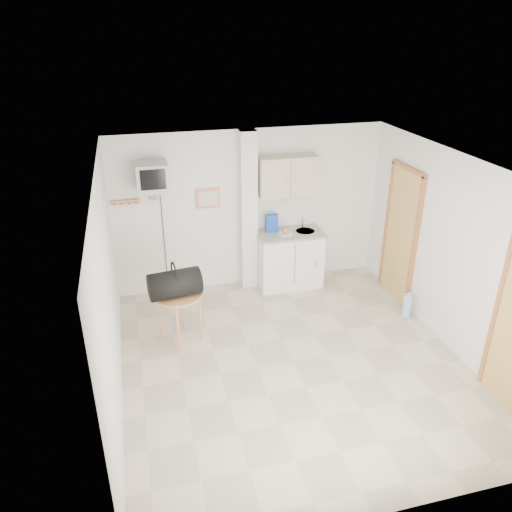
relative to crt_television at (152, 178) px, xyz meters
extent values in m
plane|color=#C3B29A|center=(1.45, -2.02, -1.94)|extent=(4.50, 4.50, 0.00)
cube|color=white|center=(1.45, 0.23, -0.69)|extent=(4.20, 0.04, 2.50)
cube|color=white|center=(1.45, -4.27, -0.69)|extent=(4.20, 0.04, 2.50)
cube|color=white|center=(-0.65, -2.02, -0.69)|extent=(0.04, 4.50, 2.50)
cube|color=white|center=(3.55, -2.02, -0.69)|extent=(0.04, 4.50, 2.50)
cube|color=white|center=(1.45, -2.02, 0.56)|extent=(4.20, 4.50, 0.04)
cube|color=white|center=(1.40, 0.12, -0.69)|extent=(0.25, 0.22, 2.50)
cube|color=#E17562|center=(0.80, 0.21, -0.44)|extent=(0.36, 0.03, 0.30)
cube|color=silver|center=(0.80, 0.19, -0.44)|extent=(0.28, 0.01, 0.22)
cube|color=#BD7B4B|center=(-0.40, 0.20, -0.39)|extent=(0.40, 0.05, 0.06)
cube|color=white|center=(1.13, 0.22, -0.99)|extent=(0.15, 0.02, 0.08)
cylinder|color=#BD7B4B|center=(-0.55, 0.14, -0.40)|extent=(0.02, 0.08, 0.02)
cylinder|color=#BD7B4B|center=(-0.45, 0.14, -0.40)|extent=(0.02, 0.08, 0.02)
cylinder|color=#BD7B4B|center=(-0.35, 0.14, -0.40)|extent=(0.02, 0.08, 0.02)
cylinder|color=#BD7B4B|center=(-0.25, 0.14, -0.40)|extent=(0.02, 0.08, 0.02)
cube|color=olive|center=(3.52, -0.77, -0.94)|extent=(0.04, 0.75, 2.00)
cube|color=brown|center=(3.52, -0.77, -0.94)|extent=(0.06, 0.87, 2.06)
cube|color=white|center=(2.03, -0.05, -1.50)|extent=(1.00, 0.55, 0.88)
cube|color=#9E9688|center=(2.03, -0.05, -1.04)|extent=(1.03, 0.58, 0.04)
cylinder|color=#B7B7BA|center=(2.28, -0.05, -1.04)|extent=(0.30, 0.30, 0.05)
cylinder|color=#B7B7BA|center=(2.28, 0.09, -0.94)|extent=(0.02, 0.02, 0.16)
cylinder|color=#B7B7BA|center=(2.28, 0.03, -0.86)|extent=(0.02, 0.13, 0.02)
cube|color=#C3B69C|center=(2.00, 0.07, -0.14)|extent=(0.90, 0.32, 0.60)
cube|color=#1348B0|center=(1.75, 0.05, -0.87)|extent=(0.19, 0.07, 0.29)
cylinder|color=white|center=(1.94, -0.10, -1.01)|extent=(0.22, 0.22, 0.01)
sphere|color=tan|center=(1.94, -0.10, -0.96)|extent=(0.11, 0.11, 0.11)
cube|color=slate|center=(0.00, 0.07, -0.21)|extent=(0.36, 0.32, 0.02)
cube|color=slate|center=(0.00, 0.20, -0.29)|extent=(0.10, 0.06, 0.20)
cube|color=#ABABAE|center=(0.00, 0.00, 0.01)|extent=(0.44, 0.42, 0.40)
cube|color=black|center=(0.00, -0.22, 0.03)|extent=(0.34, 0.02, 0.28)
cylinder|color=black|center=(0.10, 0.21, -1.07)|extent=(0.01, 0.01, 1.73)
cylinder|color=#BD7B4B|center=(0.15, -1.17, -1.25)|extent=(0.61, 0.61, 0.03)
cylinder|color=#BD7B4B|center=(0.41, -1.24, -1.60)|extent=(0.04, 0.04, 0.67)
cylinder|color=#BD7B4B|center=(0.21, -0.92, -1.60)|extent=(0.04, 0.04, 0.67)
cylinder|color=#BD7B4B|center=(-0.11, -1.11, -1.60)|extent=(0.04, 0.04, 0.67)
cylinder|color=#BD7B4B|center=(0.09, -1.43, -1.60)|extent=(0.04, 0.04, 0.67)
cylinder|color=black|center=(0.11, -1.22, -1.05)|extent=(0.70, 0.45, 0.36)
torus|color=black|center=(0.11, -1.22, -0.88)|extent=(0.06, 0.27, 0.27)
cylinder|color=#A2C5D8|center=(3.40, -1.39, -1.76)|extent=(0.13, 0.13, 0.34)
cylinder|color=#A2C5D8|center=(3.40, -1.39, -1.57)|extent=(0.04, 0.04, 0.04)
camera|label=1|loc=(-0.28, -6.87, 1.98)|focal=35.00mm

